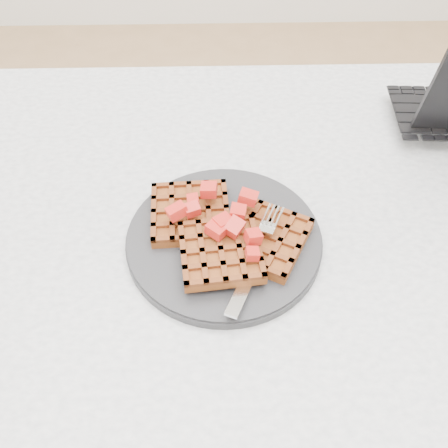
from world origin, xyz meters
TOP-DOWN VIEW (x-y plane):
  - ground at (0.00, 0.00)m, footprint 4.00×4.00m
  - table at (0.00, 0.00)m, footprint 1.20×0.80m
  - plate at (-0.12, -0.03)m, footprint 0.26×0.26m
  - waffles at (-0.12, -0.04)m, footprint 0.22×0.19m
  - strawberry_pile at (-0.12, -0.03)m, footprint 0.15×0.15m
  - fork at (-0.07, -0.07)m, footprint 0.09×0.18m

SIDE VIEW (x-z plane):
  - ground at x=0.00m, z-range 0.00..0.00m
  - table at x=0.00m, z-range 0.26..1.01m
  - plate at x=-0.12m, z-range 0.75..0.77m
  - fork at x=-0.07m, z-range 0.77..0.78m
  - waffles at x=-0.12m, z-range 0.76..0.79m
  - strawberry_pile at x=-0.12m, z-range 0.79..0.82m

